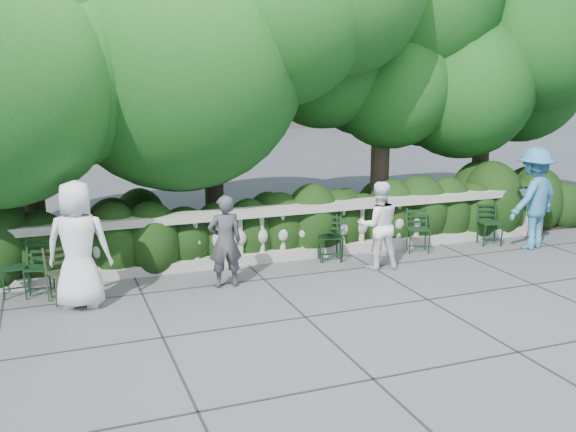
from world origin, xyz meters
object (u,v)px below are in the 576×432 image
object	(u,v)px
chair_a	(39,299)
person_casual_man	(378,225)
chair_b	(18,298)
person_businessman	(78,245)
chair_d	(332,263)
person_older_blue	(534,198)
chair_e	(419,254)
chair_c	(331,263)
chair_f	(492,246)
chair_weathered	(69,304)
person_woman_grey	(225,241)

from	to	relation	value
chair_a	person_casual_man	bearing A→B (deg)	5.60
chair_b	chair_a	bearing A→B (deg)	-29.26
chair_b	person_businessman	size ratio (longest dim) A/B	0.45
chair_d	person_older_blue	xyz separation A→B (m)	(4.05, -0.46, 0.99)
chair_e	person_older_blue	world-z (taller)	person_older_blue
chair_c	chair_b	bearing A→B (deg)	-157.19
chair_a	person_businessman	bearing A→B (deg)	-33.69
chair_b	chair_c	size ratio (longest dim) A/B	1.00
chair_c	chair_e	xyz separation A→B (m)	(1.80, -0.08, 0.00)
chair_d	chair_e	xyz separation A→B (m)	(1.77, -0.07, 0.00)
chair_c	person_older_blue	size ratio (longest dim) A/B	0.42
chair_f	chair_weathered	world-z (taller)	same
chair_b	chair_c	bearing A→B (deg)	-3.28
person_businessman	person_casual_man	bearing A→B (deg)	-161.25
chair_c	person_casual_man	world-z (taller)	person_casual_man
person_businessman	person_older_blue	xyz separation A→B (m)	(8.41, 0.26, 0.05)
chair_weathered	chair_d	bearing A→B (deg)	-14.29
chair_weathered	chair_e	bearing A→B (deg)	-16.76
chair_e	chair_weathered	bearing A→B (deg)	-155.63
chair_a	person_older_blue	size ratio (longest dim) A/B	0.42
chair_f	person_woman_grey	xyz separation A→B (m)	(-5.56, -0.47, 0.75)
chair_c	chair_a	bearing A→B (deg)	-155.43
person_businessman	chair_e	bearing A→B (deg)	-157.11
chair_e	person_casual_man	bearing A→B (deg)	-137.05
chair_b	person_older_blue	bearing A→B (deg)	-6.17
chair_e	person_businessman	distance (m)	6.23
chair_f	person_older_blue	world-z (taller)	person_older_blue
chair_f	person_casual_man	bearing A→B (deg)	-157.34
chair_c	person_woman_grey	bearing A→B (deg)	-141.56
chair_a	chair_weathered	size ratio (longest dim) A/B	1.00
chair_f	person_woman_grey	world-z (taller)	person_woman_grey
person_woman_grey	person_older_blue	world-z (taller)	person_older_blue
person_casual_man	person_older_blue	bearing A→B (deg)	-167.09
chair_f	person_woman_grey	distance (m)	5.63
chair_b	chair_d	world-z (taller)	same
chair_f	person_older_blue	bearing A→B (deg)	-14.30
chair_f	person_woman_grey	bearing A→B (deg)	-161.35
chair_weathered	person_businessman	size ratio (longest dim) A/B	0.45
chair_a	chair_e	size ratio (longest dim) A/B	1.00
chair_f	chair_weathered	xyz separation A→B (m)	(-7.95, -0.41, 0.00)
chair_d	person_older_blue	distance (m)	4.19
chair_e	chair_f	xyz separation A→B (m)	(1.64, -0.05, 0.00)
person_older_blue	chair_b	bearing A→B (deg)	-19.62
chair_e	chair_weathered	xyz separation A→B (m)	(-6.31, -0.45, 0.00)
chair_f	person_businessman	world-z (taller)	person_businessman
chair_d	chair_weathered	distance (m)	4.57
chair_c	person_casual_man	distance (m)	1.15
chair_a	chair_c	bearing A→B (deg)	11.58
person_businessman	person_older_blue	size ratio (longest dim) A/B	0.95
chair_c	chair_e	size ratio (longest dim) A/B	1.00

